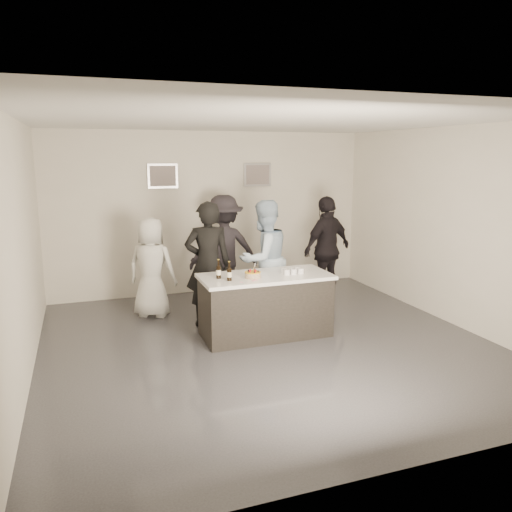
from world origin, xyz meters
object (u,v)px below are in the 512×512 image
cake (253,275)px  person_main_blue (264,259)px  person_main_black (208,264)px  person_guest_right (327,249)px  beer_bottle_a (219,269)px  beer_bottle_b (229,271)px  person_guest_left (151,267)px  bar_counter (265,305)px  person_guest_back (224,249)px

cake → person_main_blue: (0.52, 0.95, 0.00)m
person_main_black → person_guest_right: 2.41m
beer_bottle_a → beer_bottle_b: bearing=-58.8°
person_guest_left → person_guest_right: (3.07, -0.10, 0.13)m
beer_bottle_b → person_main_blue: bearing=48.9°
person_guest_right → bar_counter: bearing=17.6°
person_guest_left → cake: bearing=158.6°
cake → beer_bottle_a: bearing=164.8°
beer_bottle_b → person_guest_back: (0.50, 2.04, -0.08)m
cake → beer_bottle_b: (-0.35, -0.05, 0.09)m
person_guest_left → beer_bottle_b: bearing=148.7°
beer_bottle_b → bar_counter: bearing=14.1°
bar_counter → person_main_black: size_ratio=0.98×
bar_counter → cake: 0.55m
beer_bottle_b → person_guest_right: person_guest_right is taller
person_guest_right → person_guest_back: (-1.74, 0.56, 0.01)m
person_main_black → person_guest_back: 1.32m
person_guest_left → person_guest_right: size_ratio=0.86×
bar_counter → person_guest_back: size_ratio=0.98×
person_guest_right → person_guest_back: bearing=-39.0°
cake → beer_bottle_b: size_ratio=0.86×
beer_bottle_b → person_main_black: 0.87m
bar_counter → person_main_black: person_main_black is taller
person_main_black → person_guest_right: person_main_black is taller
cake → person_main_blue: size_ratio=0.12×
person_guest_left → beer_bottle_a: bearing=148.2°
cake → person_guest_left: size_ratio=0.14×
beer_bottle_a → person_guest_back: person_guest_back is taller
person_main_blue → person_guest_back: person_guest_back is taller
person_guest_left → person_guest_back: bearing=-130.0°
cake → person_guest_right: bearing=37.2°
beer_bottle_a → person_main_black: person_main_black is taller
bar_counter → beer_bottle_a: size_ratio=7.15×
bar_counter → person_main_black: bearing=132.6°
person_guest_left → person_guest_back: person_guest_back is taller
cake → bar_counter: bearing=23.5°
person_main_blue → person_guest_right: size_ratio=1.01×
person_main_blue → person_guest_back: bearing=-90.8°
beer_bottle_a → person_main_blue: size_ratio=0.14×
person_main_black → person_main_blue: person_main_black is taller
cake → beer_bottle_a: size_ratio=0.86×
person_guest_back → person_main_blue: bearing=112.9°
person_main_black → person_main_blue: bearing=-161.4°
person_main_blue → person_guest_right: person_main_blue is taller
bar_counter → beer_bottle_b: 0.83m
person_main_blue → person_guest_left: 1.80m
bar_counter → person_guest_back: 1.96m
beer_bottle_a → person_main_blue: person_main_blue is taller
beer_bottle_a → person_guest_back: 1.97m
beer_bottle_b → person_guest_back: 2.11m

